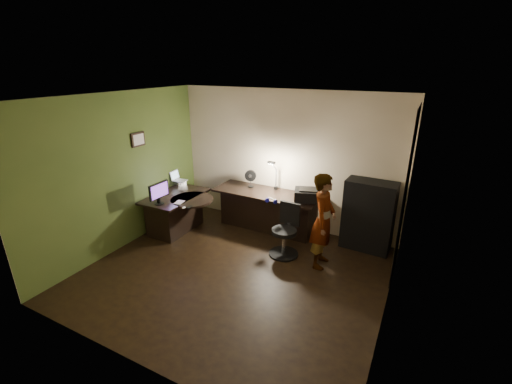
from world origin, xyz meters
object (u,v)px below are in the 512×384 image
at_px(desk_left, 177,213).
at_px(cabinet, 368,216).
at_px(office_chair, 284,231).
at_px(monitor, 159,196).
at_px(person, 323,221).
at_px(desk_right, 266,211).

distance_m(desk_left, cabinet, 3.60).
relative_size(cabinet, office_chair, 1.39).
bearing_deg(monitor, person, 13.71).
height_order(desk_left, cabinet, cabinet).
distance_m(cabinet, office_chair, 1.52).
xyz_separation_m(desk_left, monitor, (0.02, -0.46, 0.51)).
height_order(desk_right, person, person).
bearing_deg(desk_right, monitor, -138.17).
height_order(desk_left, office_chair, office_chair).
relative_size(desk_left, desk_right, 0.62).
bearing_deg(office_chair, cabinet, 40.79).
relative_size(desk_left, person, 0.82).
bearing_deg(monitor, office_chair, 16.79).
relative_size(cabinet, person, 0.80).
bearing_deg(person, desk_left, 88.14).
xyz_separation_m(monitor, person, (2.88, 0.56, -0.10)).
bearing_deg(desk_right, person, -27.67).
bearing_deg(person, office_chair, 86.46).
xyz_separation_m(desk_left, office_chair, (2.24, 0.09, 0.08)).
relative_size(desk_left, cabinet, 1.02).
distance_m(office_chair, person, 0.74).
xyz_separation_m(cabinet, monitor, (-3.43, -1.46, 0.25)).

